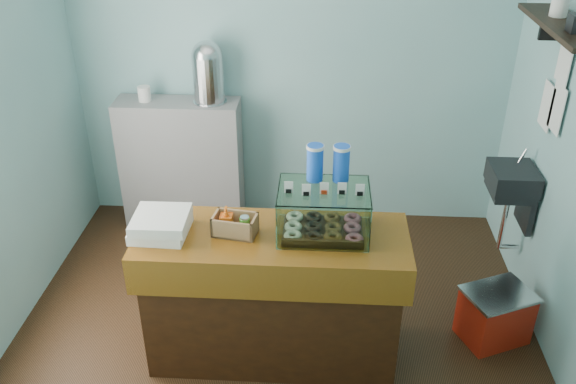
# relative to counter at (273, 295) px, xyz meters

# --- Properties ---
(ground) EXTENTS (3.50, 3.50, 0.00)m
(ground) POSITION_rel_counter_xyz_m (0.00, 0.25, -0.46)
(ground) COLOR black
(ground) RESTS_ON ground
(room_shell) EXTENTS (3.54, 3.04, 2.82)m
(room_shell) POSITION_rel_counter_xyz_m (0.03, 0.26, 1.25)
(room_shell) COLOR #7DB1B6
(room_shell) RESTS_ON ground
(counter) EXTENTS (1.60, 0.60, 0.90)m
(counter) POSITION_rel_counter_xyz_m (0.00, 0.00, 0.00)
(counter) COLOR #3D1D0B
(counter) RESTS_ON ground
(back_shelf) EXTENTS (1.00, 0.32, 1.10)m
(back_shelf) POSITION_rel_counter_xyz_m (-0.90, 1.57, 0.09)
(back_shelf) COLOR gray
(back_shelf) RESTS_ON ground
(display_case) EXTENTS (0.53, 0.39, 0.51)m
(display_case) POSITION_rel_counter_xyz_m (0.30, 0.08, 0.61)
(display_case) COLOR #371C10
(display_case) RESTS_ON counter
(condiment_crate) EXTENTS (0.27, 0.19, 0.17)m
(condiment_crate) POSITION_rel_counter_xyz_m (-0.22, 0.01, 0.50)
(condiment_crate) COLOR #A47952
(condiment_crate) RESTS_ON counter
(pastry_boxes) EXTENTS (0.33, 0.33, 0.13)m
(pastry_boxes) POSITION_rel_counter_xyz_m (-0.64, -0.02, 0.50)
(pastry_boxes) COLOR white
(pastry_boxes) RESTS_ON counter
(coffee_urn) EXTENTS (0.27, 0.27, 0.50)m
(coffee_urn) POSITION_rel_counter_xyz_m (-0.63, 1.58, 0.90)
(coffee_urn) COLOR silver
(coffee_urn) RESTS_ON back_shelf
(red_cooler) EXTENTS (0.52, 0.47, 0.37)m
(red_cooler) POSITION_rel_counter_xyz_m (1.44, 0.22, -0.27)
(red_cooler) COLOR red
(red_cooler) RESTS_ON ground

